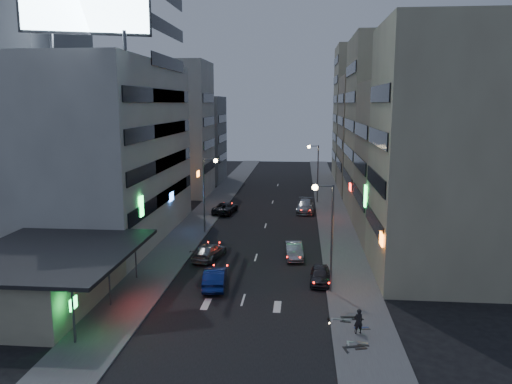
# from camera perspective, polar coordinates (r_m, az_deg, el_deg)

# --- Properties ---
(ground) EXTENTS (180.00, 180.00, 0.00)m
(ground) POSITION_cam_1_polar(r_m,az_deg,el_deg) (32.87, -2.33, -14.87)
(ground) COLOR black
(ground) RESTS_ON ground
(sidewalk_left) EXTENTS (4.00, 120.00, 0.12)m
(sidewalk_left) POSITION_cam_1_polar(r_m,az_deg,el_deg) (62.27, -6.01, -2.75)
(sidewalk_left) COLOR #4C4C4F
(sidewalk_left) RESTS_ON ground
(sidewalk_right) EXTENTS (4.00, 120.00, 0.12)m
(sidewalk_right) POSITION_cam_1_polar(r_m,az_deg,el_deg) (61.23, 8.87, -3.04)
(sidewalk_right) COLOR #4C4C4F
(sidewalk_right) RESTS_ON ground
(food_court) EXTENTS (11.00, 13.00, 3.88)m
(food_court) POSITION_cam_1_polar(r_m,az_deg,el_deg) (38.16, -23.36, -8.91)
(food_court) COLOR #AFA989
(food_court) RESTS_ON ground
(white_building) EXTENTS (14.00, 24.00, 18.00)m
(white_building) POSITION_cam_1_polar(r_m,az_deg,el_deg) (54.01, -17.72, 4.46)
(white_building) COLOR #BABAB5
(white_building) RESTS_ON ground
(grey_tower) EXTENTS (10.00, 14.00, 34.00)m
(grey_tower) POSITION_cam_1_polar(r_m,az_deg,el_deg) (60.57, -25.05, 12.15)
(grey_tower) COLOR gray
(grey_tower) RESTS_ON ground
(shophouse_near) EXTENTS (10.00, 11.00, 20.00)m
(shophouse_near) POSITION_cam_1_polar(r_m,az_deg,el_deg) (41.68, 20.57, 4.14)
(shophouse_near) COLOR #AFA989
(shophouse_near) RESTS_ON ground
(shophouse_mid) EXTENTS (11.00, 12.00, 16.00)m
(shophouse_mid) POSITION_cam_1_polar(r_m,az_deg,el_deg) (53.11, 17.74, 3.29)
(shophouse_mid) COLOR gray
(shophouse_mid) RESTS_ON ground
(shophouse_far) EXTENTS (10.00, 14.00, 22.00)m
(shophouse_far) POSITION_cam_1_polar(r_m,az_deg,el_deg) (65.51, 15.03, 7.26)
(shophouse_far) COLOR #AFA989
(shophouse_far) RESTS_ON ground
(far_left_a) EXTENTS (11.00, 10.00, 20.00)m
(far_left_a) POSITION_cam_1_polar(r_m,az_deg,el_deg) (77.13, -9.48, 7.11)
(far_left_a) COLOR #BABAB5
(far_left_a) RESTS_ON ground
(far_left_b) EXTENTS (12.00, 10.00, 15.00)m
(far_left_b) POSITION_cam_1_polar(r_m,az_deg,el_deg) (90.00, -7.65, 5.97)
(far_left_b) COLOR gray
(far_left_b) RESTS_ON ground
(far_right_a) EXTENTS (11.00, 12.00, 18.00)m
(far_right_a) POSITION_cam_1_polar(r_m,az_deg,el_deg) (80.49, 13.54, 6.37)
(far_right_a) COLOR gray
(far_right_a) RESTS_ON ground
(far_right_b) EXTENTS (12.00, 12.00, 24.00)m
(far_right_b) POSITION_cam_1_polar(r_m,az_deg,el_deg) (94.30, 12.71, 8.74)
(far_right_b) COLOR #AFA989
(far_right_b) RESTS_ON ground
(billboard) EXTENTS (9.52, 3.75, 6.20)m
(billboard) POSITION_cam_1_polar(r_m,az_deg,el_deg) (43.69, -18.90, 19.86)
(billboard) COLOR #595B60
(billboard) RESTS_ON white_building
(street_lamp_right_near) EXTENTS (1.60, 0.44, 8.02)m
(street_lamp_right_near) POSITION_cam_1_polar(r_m,az_deg,el_deg) (36.58, 8.09, -3.44)
(street_lamp_right_near) COLOR #595B60
(street_lamp_right_near) RESTS_ON sidewalk_right
(street_lamp_left) EXTENTS (1.60, 0.44, 8.02)m
(street_lamp_left) POSITION_cam_1_polar(r_m,az_deg,el_deg) (53.15, -5.56, 0.86)
(street_lamp_left) COLOR #595B60
(street_lamp_left) RESTS_ON sidewalk_left
(street_lamp_right_far) EXTENTS (1.60, 0.44, 8.02)m
(street_lamp_right_far) POSITION_cam_1_polar(r_m,az_deg,el_deg) (70.07, 6.77, 3.07)
(street_lamp_right_far) COLOR #595B60
(street_lamp_right_far) RESTS_ON sidewalk_right
(parked_car_right_near) EXTENTS (1.73, 3.88, 1.30)m
(parked_car_right_near) POSITION_cam_1_polar(r_m,az_deg,el_deg) (39.79, 7.34, -9.39)
(parked_car_right_near) COLOR #2C2B31
(parked_car_right_near) RESTS_ON ground
(parked_car_right_mid) EXTENTS (1.83, 4.32, 1.39)m
(parked_car_right_mid) POSITION_cam_1_polar(r_m,az_deg,el_deg) (45.63, 4.36, -6.70)
(parked_car_right_mid) COLOR #979A9F
(parked_car_right_mid) RESTS_ON ground
(parked_car_left) EXTENTS (2.99, 5.37, 1.42)m
(parked_car_left) POSITION_cam_1_polar(r_m,az_deg,el_deg) (63.66, -3.55, -1.83)
(parked_car_left) COLOR #222227
(parked_car_left) RESTS_ON ground
(parked_car_right_far) EXTENTS (2.47, 5.53, 1.58)m
(parked_car_right_far) POSITION_cam_1_polar(r_m,az_deg,el_deg) (64.60, 5.67, -1.62)
(parked_car_right_far) COLOR gray
(parked_car_right_far) RESTS_ON ground
(road_car_blue) EXTENTS (2.04, 4.72, 1.51)m
(road_car_blue) POSITION_cam_1_polar(r_m,az_deg,el_deg) (38.75, -4.72, -9.71)
(road_car_blue) COLOR navy
(road_car_blue) RESTS_ON ground
(road_car_silver) EXTENTS (2.89, 5.14, 1.41)m
(road_car_silver) POSITION_cam_1_polar(r_m,az_deg,el_deg) (45.44, -5.39, -6.78)
(road_car_silver) COLOR gray
(road_car_silver) RESTS_ON ground
(person) EXTENTS (0.66, 0.53, 1.57)m
(person) POSITION_cam_1_polar(r_m,az_deg,el_deg) (31.69, 11.62, -14.27)
(person) COLOR black
(person) RESTS_ON sidewalk_right
(scooter_black_a) EXTENTS (1.14, 2.03, 1.18)m
(scooter_black_a) POSITION_cam_1_polar(r_m,az_deg,el_deg) (30.48, 12.23, -15.72)
(scooter_black_a) COLOR black
(scooter_black_a) RESTS_ON sidewalk_right
(scooter_silver_a) EXTENTS (0.78, 1.89, 1.13)m
(scooter_silver_a) POSITION_cam_1_polar(r_m,az_deg,el_deg) (30.82, 12.78, -15.50)
(scooter_silver_a) COLOR silver
(scooter_silver_a) RESTS_ON sidewalk_right
(scooter_blue) EXTENTS (0.77, 1.66, 0.98)m
(scooter_blue) POSITION_cam_1_polar(r_m,az_deg,el_deg) (32.81, 12.77, -14.00)
(scooter_blue) COLOR navy
(scooter_blue) RESTS_ON sidewalk_right
(scooter_black_b) EXTENTS (0.88, 2.11, 1.26)m
(scooter_black_b) POSITION_cam_1_polar(r_m,az_deg,el_deg) (34.08, 12.01, -12.78)
(scooter_black_b) COLOR black
(scooter_black_b) RESTS_ON sidewalk_right
(scooter_silver_b) EXTENTS (0.87, 1.92, 1.14)m
(scooter_silver_b) POSITION_cam_1_polar(r_m,az_deg,el_deg) (33.50, 10.81, -13.26)
(scooter_silver_b) COLOR #9FA3A7
(scooter_silver_b) RESTS_ON sidewalk_right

